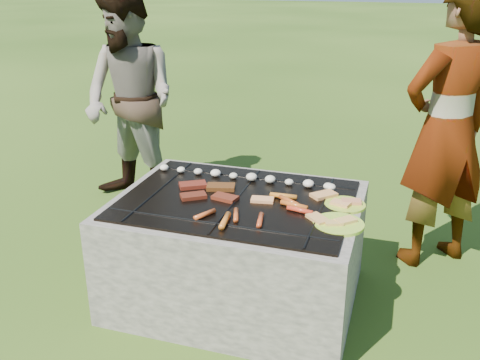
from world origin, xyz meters
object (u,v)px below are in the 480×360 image
object	(u,v)px
plate_near	(339,224)
cook	(447,130)
bystander	(130,101)
fire_pit	(237,253)
plate_far	(345,204)

from	to	relation	value
plate_near	cook	distance (m)	1.09
plate_near	bystander	bearing A→B (deg)	145.97
fire_pit	plate_far	xyz separation A→B (m)	(0.56, 0.10, 0.33)
cook	plate_far	bearing A→B (deg)	15.49
plate_near	bystander	world-z (taller)	bystander
fire_pit	plate_far	world-z (taller)	plate_far
bystander	cook	bearing A→B (deg)	11.92
bystander	plate_far	bearing A→B (deg)	-10.01
fire_pit	cook	distance (m)	1.45
fire_pit	plate_far	bearing A→B (deg)	10.37
bystander	plate_near	bearing A→B (deg)	-15.77
cook	bystander	size ratio (longest dim) A/B	1.05
plate_far	plate_near	distance (m)	0.24
plate_near	fire_pit	bearing A→B (deg)	166.26
cook	bystander	world-z (taller)	cook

